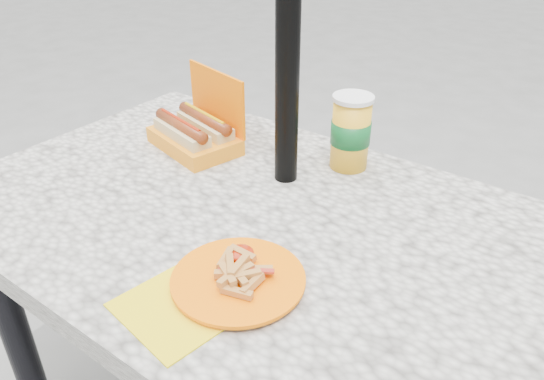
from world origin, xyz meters
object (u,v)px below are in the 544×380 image
Objects in this scene: umbrella_pole at (288,17)px; hotdog_box at (196,132)px; soda_cup at (351,132)px; fries_plate at (234,280)px.

hotdog_box is (-0.27, -0.01, -0.31)m from umbrella_pole.
umbrella_pole is at bearing 15.47° from hotdog_box.
hotdog_box is at bearing -158.48° from soda_cup.
hotdog_box is at bearing -178.58° from umbrella_pole.
umbrella_pole is 7.25× the size of fries_plate.
fries_plate is at bearing -67.86° from umbrella_pole.
fries_plate is (0.14, -0.35, -0.34)m from umbrella_pole.
hotdog_box reaches higher than fries_plate.
umbrella_pole is at bearing 112.14° from fries_plate.
umbrella_pole is 8.76× the size of hotdog_box.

